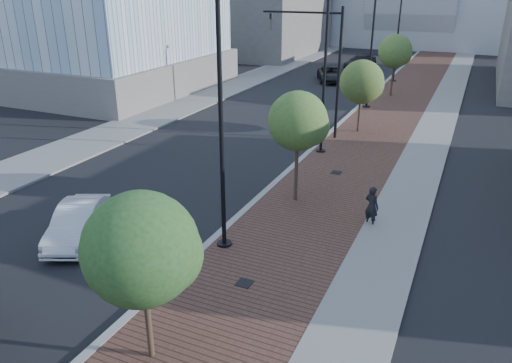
% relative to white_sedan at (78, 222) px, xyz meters
% --- Properties ---
extents(sidewalk, '(7.00, 140.00, 0.12)m').
position_rel_white_sedan_xyz_m(sidewalk, '(8.36, 31.71, -0.63)').
color(sidewalk, '#4C2D23').
rests_on(sidewalk, ground).
extents(concrete_strip, '(2.40, 140.00, 0.13)m').
position_rel_white_sedan_xyz_m(concrete_strip, '(11.06, 31.71, -0.63)').
color(concrete_strip, slate).
rests_on(concrete_strip, ground).
extents(curb, '(0.30, 140.00, 0.14)m').
position_rel_white_sedan_xyz_m(curb, '(4.86, 31.71, -0.62)').
color(curb, gray).
rests_on(curb, ground).
extents(west_sidewalk, '(4.00, 140.00, 0.12)m').
position_rel_white_sedan_xyz_m(west_sidewalk, '(-8.14, 31.71, -0.63)').
color(west_sidewalk, slate).
rests_on(west_sidewalk, ground).
extents(white_sedan, '(3.09, 4.42, 1.38)m').
position_rel_white_sedan_xyz_m(white_sedan, '(0.00, 0.00, 0.00)').
color(white_sedan, silver).
rests_on(white_sedan, ground).
extents(dark_car_mid, '(4.31, 5.81, 1.47)m').
position_rel_white_sedan_xyz_m(dark_car_mid, '(-0.29, 35.51, 0.04)').
color(dark_car_mid, black).
rests_on(dark_car_mid, ground).
extents(dark_car_far, '(3.37, 5.52, 1.50)m').
position_rel_white_sedan_xyz_m(dark_car_far, '(0.50, 44.60, 0.06)').
color(dark_car_far, black).
rests_on(dark_car_far, ground).
extents(pedestrian, '(0.74, 0.64, 1.72)m').
position_rel_white_sedan_xyz_m(pedestrian, '(10.08, 5.76, 0.17)').
color(pedestrian, black).
rests_on(pedestrian, ground).
extents(streetlight_1, '(1.44, 0.56, 9.21)m').
position_rel_white_sedan_xyz_m(streetlight_1, '(5.35, 1.71, 3.65)').
color(streetlight_1, black).
rests_on(streetlight_1, ground).
extents(streetlight_2, '(1.72, 0.56, 9.28)m').
position_rel_white_sedan_xyz_m(streetlight_2, '(5.46, 13.71, 4.13)').
color(streetlight_2, black).
rests_on(streetlight_2, ground).
extents(streetlight_3, '(1.44, 0.56, 9.21)m').
position_rel_white_sedan_xyz_m(streetlight_3, '(5.35, 25.71, 3.65)').
color(streetlight_3, black).
rests_on(streetlight_3, ground).
extents(streetlight_4, '(1.72, 0.56, 9.28)m').
position_rel_white_sedan_xyz_m(streetlight_4, '(5.46, 37.71, 4.13)').
color(streetlight_4, black).
rests_on(streetlight_4, ground).
extents(traffic_mast, '(5.09, 0.20, 8.00)m').
position_rel_white_sedan_xyz_m(traffic_mast, '(4.56, 16.71, 4.29)').
color(traffic_mast, black).
rests_on(traffic_mast, ground).
extents(tree_0, '(2.86, 2.86, 4.77)m').
position_rel_white_sedan_xyz_m(tree_0, '(6.51, -4.26, 2.63)').
color(tree_0, '#382619').
rests_on(tree_0, ground).
extents(tree_1, '(2.59, 2.58, 5.07)m').
position_rel_white_sedan_xyz_m(tree_1, '(6.51, 6.74, 3.07)').
color(tree_1, '#382619').
rests_on(tree_1, ground).
extents(tree_2, '(2.80, 2.80, 4.77)m').
position_rel_white_sedan_xyz_m(tree_2, '(6.51, 18.74, 2.67)').
color(tree_2, '#382619').
rests_on(tree_2, ground).
extents(tree_3, '(2.79, 2.79, 5.28)m').
position_rel_white_sedan_xyz_m(tree_3, '(6.51, 30.74, 3.18)').
color(tree_3, '#382619').
rests_on(tree_3, ground).
extents(tower_podium, '(19.00, 19.00, 3.00)m').
position_rel_white_sedan_xyz_m(tower_podium, '(-19.14, 23.71, 0.81)').
color(tower_podium, slate).
rests_on(tower_podium, ground).
extents(convention_center, '(50.00, 30.00, 50.00)m').
position_rel_white_sedan_xyz_m(convention_center, '(2.86, 76.71, 5.31)').
color(convention_center, '#A5AAAF').
rests_on(convention_center, ground).
extents(commercial_block_nw, '(14.00, 20.00, 10.00)m').
position_rel_white_sedan_xyz_m(commercial_block_nw, '(-15.14, 51.71, 4.31)').
color(commercial_block_nw, '#5F5A55').
rests_on(commercial_block_nw, ground).
extents(utility_cover_1, '(0.50, 0.50, 0.02)m').
position_rel_white_sedan_xyz_m(utility_cover_1, '(7.26, -0.29, -0.56)').
color(utility_cover_1, black).
rests_on(utility_cover_1, sidewalk).
extents(utility_cover_2, '(0.50, 0.50, 0.02)m').
position_rel_white_sedan_xyz_m(utility_cover_2, '(7.26, 10.71, -0.56)').
color(utility_cover_2, black).
rests_on(utility_cover_2, sidewalk).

